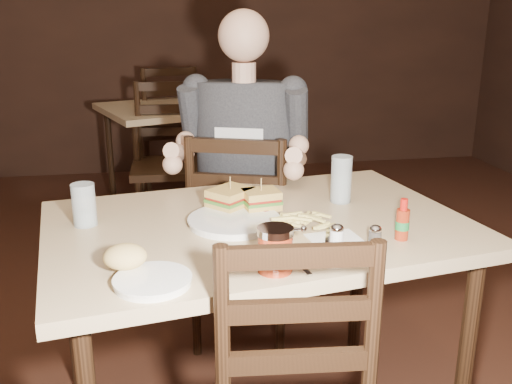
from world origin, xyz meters
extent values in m
plane|color=#392319|center=(0.00, 3.50, 1.40)|extent=(6.00, 0.00, 6.00)
cube|color=tan|center=(0.20, -0.01, 0.75)|extent=(1.37, 1.02, 0.04)
cylinder|color=black|center=(-0.39, 0.23, 0.36)|extent=(0.05, 0.05, 0.73)
cylinder|color=black|center=(0.79, -0.26, 0.36)|extent=(0.05, 0.05, 0.73)
cylinder|color=black|center=(0.68, 0.40, 0.36)|extent=(0.05, 0.05, 0.73)
cube|color=tan|center=(-0.03, 2.29, 0.75)|extent=(1.02, 1.02, 0.04)
cylinder|color=black|center=(-0.22, 1.89, 0.36)|extent=(0.04, 0.04, 0.73)
cylinder|color=black|center=(-0.44, 2.49, 0.36)|extent=(0.04, 0.04, 0.73)
cylinder|color=black|center=(0.38, 2.10, 0.36)|extent=(0.04, 0.04, 0.73)
cylinder|color=black|center=(0.17, 2.70, 0.36)|extent=(0.04, 0.04, 0.73)
cylinder|color=white|center=(0.12, -0.02, 0.78)|extent=(0.31, 0.31, 0.02)
ellipsoid|color=maroon|center=(0.23, 0.04, 0.79)|extent=(0.04, 0.04, 0.01)
cylinder|color=silver|center=(-0.31, 0.05, 0.83)|extent=(0.08, 0.08, 0.13)
cylinder|color=silver|center=(0.50, 0.13, 0.85)|extent=(0.08, 0.08, 0.16)
cube|color=white|center=(0.39, -0.19, 0.77)|extent=(0.16, 0.15, 0.00)
cube|color=silver|center=(0.24, -0.30, 0.78)|extent=(0.05, 0.22, 0.01)
cube|color=silver|center=(0.37, -0.16, 0.78)|extent=(0.06, 0.14, 0.00)
cylinder|color=white|center=(-0.12, -0.38, 0.78)|extent=(0.20, 0.20, 0.01)
ellipsoid|color=tan|center=(-0.18, -0.31, 0.81)|extent=(0.12, 0.10, 0.06)
camera|label=1|loc=(-0.08, -1.61, 1.38)|focal=40.00mm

